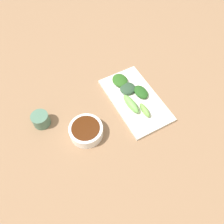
# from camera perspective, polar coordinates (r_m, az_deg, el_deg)

# --- Properties ---
(tabletop) EXTENTS (2.10, 2.10, 0.02)m
(tabletop) POSITION_cam_1_polar(r_m,az_deg,el_deg) (0.84, 1.04, -1.46)
(tabletop) COLOR #8D6A4B
(tabletop) RESTS_ON ground
(sauce_bowl) EXTENTS (0.12, 0.12, 0.04)m
(sauce_bowl) POSITION_cam_1_polar(r_m,az_deg,el_deg) (0.78, -6.51, -4.64)
(sauce_bowl) COLOR white
(sauce_bowl) RESTS_ON tabletop
(serving_plate) EXTENTS (0.17, 0.29, 0.01)m
(serving_plate) POSITION_cam_1_polar(r_m,az_deg,el_deg) (0.87, 5.84, 3.06)
(serving_plate) COLOR silver
(serving_plate) RESTS_ON tabletop
(broccoli_leafy_0) EXTENTS (0.06, 0.07, 0.02)m
(broccoli_leafy_0) POSITION_cam_1_polar(r_m,az_deg,el_deg) (0.90, 2.02, 7.93)
(broccoli_leafy_0) COLOR #2A5B1C
(broccoli_leafy_0) RESTS_ON serving_plate
(broccoli_stalk_1) EXTENTS (0.02, 0.06, 0.02)m
(broccoli_stalk_1) POSITION_cam_1_polar(r_m,az_deg,el_deg) (0.83, 8.20, 0.45)
(broccoli_stalk_1) COLOR #72A648
(broccoli_stalk_1) RESTS_ON serving_plate
(broccoli_leafy_2) EXTENTS (0.05, 0.07, 0.02)m
(broccoli_leafy_2) POSITION_cam_1_polar(r_m,az_deg,el_deg) (0.87, 7.25, 5.00)
(broccoli_leafy_2) COLOR #23541C
(broccoli_leafy_2) RESTS_ON serving_plate
(broccoli_leafy_3) EXTENTS (0.08, 0.07, 0.02)m
(broccoli_leafy_3) POSITION_cam_1_polar(r_m,az_deg,el_deg) (0.88, 3.96, 5.91)
(broccoli_leafy_3) COLOR #2B482F
(broccoli_leafy_3) RESTS_ON serving_plate
(broccoli_stalk_4) EXTENTS (0.03, 0.09, 0.03)m
(broccoli_stalk_4) POSITION_cam_1_polar(r_m,az_deg,el_deg) (0.83, 4.79, 2.06)
(broccoli_stalk_4) COLOR #6EB050
(broccoli_stalk_4) RESTS_ON serving_plate
(tea_cup) EXTENTS (0.06, 0.06, 0.05)m
(tea_cup) POSITION_cam_1_polar(r_m,az_deg,el_deg) (0.83, -17.42, -1.82)
(tea_cup) COLOR #4D745E
(tea_cup) RESTS_ON tabletop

